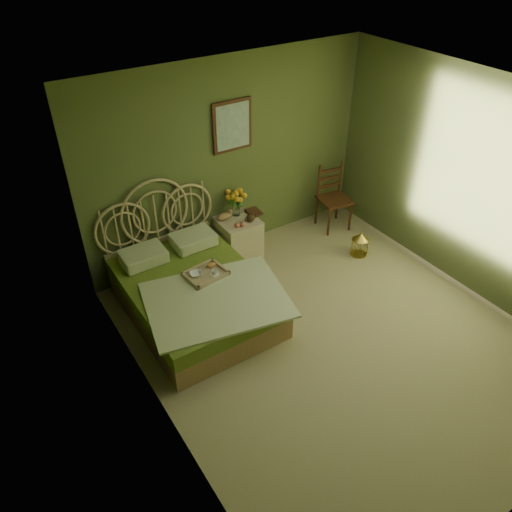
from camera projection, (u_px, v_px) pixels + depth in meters
floor at (335, 339)px, 5.59m from camera, size 4.50×4.50×0.00m
ceiling at (365, 112)px, 4.07m from camera, size 4.50×4.50×0.00m
wall_back at (230, 160)px, 6.36m from camera, size 4.00×0.00×4.00m
wall_left at (157, 321)px, 3.95m from camera, size 0.00×4.50×4.50m
wall_right at (480, 190)px, 5.71m from camera, size 0.00×4.50×4.50m
wall_art at (232, 126)px, 6.09m from camera, size 0.54×0.04×0.64m
bed at (193, 291)px, 5.81m from camera, size 1.70×2.15×1.33m
nightstand at (238, 233)px, 6.71m from camera, size 0.51×0.51×0.99m
chair at (332, 193)px, 7.24m from camera, size 0.48×0.48×0.96m
birdcage at (360, 244)px, 6.82m from camera, size 0.22×0.22×0.34m
book_lower at (248, 215)px, 6.66m from camera, size 0.17×0.22×0.02m
book_upper at (248, 213)px, 6.65m from camera, size 0.18×0.24×0.02m
cereal_bowl at (196, 274)px, 5.69m from camera, size 0.17×0.17×0.03m
coffee_cup at (214, 272)px, 5.68m from camera, size 0.09×0.09×0.07m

